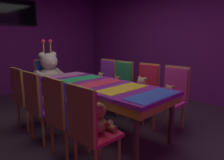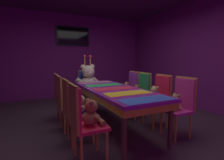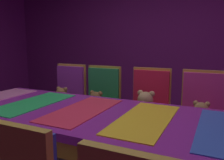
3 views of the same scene
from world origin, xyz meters
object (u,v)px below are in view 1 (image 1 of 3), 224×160
Objects in this scene: banquet_table at (99,89)px; chair_left_1 at (60,110)px; teddy_left_2 at (48,100)px; chair_right_1 at (146,86)px; chair_right_0 at (174,91)px; wall_tv at (14,12)px; teddy_right_2 at (117,84)px; teddy_right_1 at (141,88)px; teddy_right_3 at (101,80)px; chair_left_0 at (87,124)px; chair_right_3 at (106,78)px; throne_chair at (46,78)px; chair_left_2 at (38,101)px; teddy_left_3 at (33,92)px; chair_right_2 at (122,82)px; king_teddy_bear at (50,71)px; teddy_right_0 at (169,95)px; teddy_left_0 at (99,119)px; teddy_left_1 at (71,109)px; chair_left_3 at (23,93)px.

chair_left_1 reaches higher than banquet_table.
chair_right_1 reaches higher than teddy_left_2.
chair_right_0 is 4.24m from wall_tv.
teddy_right_2 is at bearing 20.21° from chair_left_1.
teddy_right_1 is at bearing 92.58° from teddy_right_2.
teddy_right_3 is 2.86m from wall_tv.
chair_left_0 is 1.00× the size of chair_right_3.
banquet_table is 2.33× the size of throne_chair.
teddy_left_2 is 0.88× the size of teddy_right_1.
chair_left_2 and throne_chair have the same top height.
chair_right_3 is at bearing 180.00° from teddy_right_3.
chair_right_2 reaches higher than teddy_left_3.
king_teddy_bear is (-0.72, 0.75, 0.18)m from teddy_right_3.
throne_chair is at bearing -73.72° from teddy_right_0.
king_teddy_bear is (0.72, 1.25, 0.18)m from teddy_left_2.
teddy_left_2 is at bearing 81.85° from chair_left_0.
chair_left_2 is at bearing -107.03° from teddy_left_3.
teddy_right_2 is (-0.17, 1.07, -0.02)m from chair_right_0.
chair_right_0 is at bearing -16.29° from chair_left_1.
teddy_right_2 is at bearing -72.79° from chair_right_1.
king_teddy_bear is (0.00, 1.52, 0.10)m from banquet_table.
chair_left_1 is 1.00× the size of throne_chair.
teddy_left_2 reaches higher than teddy_right_2.
chair_right_1 and chair_right_3 have the same top height.
chair_left_2 is 1.66m from throne_chair.
teddy_right_1 is 2.08m from throne_chair.
teddy_right_2 is at bearing 35.01° from chair_left_0.
chair_right_1 is 3.43× the size of teddy_right_3.
teddy_left_0 is at bearing 18.83° from chair_right_1.
teddy_right_3 is at bearing -82.26° from chair_right_1.
teddy_left_3 is at bearing -34.20° from chair_right_1.
chair_left_0 is 0.55m from teddy_left_1.
chair_left_0 and chair_right_3 have the same top height.
teddy_left_0 is 4.23m from wall_tv.
chair_right_1 is 1.00× the size of chair_right_3.
chair_left_1 reaches higher than teddy_left_0.
teddy_left_3 is (0.17, 1.60, -0.01)m from chair_left_0.
chair_right_1 is (1.58, 0.54, -0.00)m from teddy_left_0.
chair_left_0 is at bearing 32.69° from chair_right_2.
teddy_right_1 is at bearing 89.69° from teddy_right_3.
chair_left_0 is at bearing 0.80° from teddy_right_0.
chair_right_0 is (1.71, -1.58, 0.00)m from chair_left_3.
teddy_left_3 is (0.02, 1.60, -0.01)m from teddy_left_0.
teddy_right_1 is at bearing -73.96° from chair_right_0.
chair_left_2 is (0.01, 1.07, 0.00)m from chair_left_0.
chair_right_3 is (0.15, 1.03, 0.00)m from teddy_right_1.
king_teddy_bear is (-0.86, 0.75, 0.16)m from chair_right_3.
wall_tv is at bearing -73.54° from chair_right_2.
chair_left_3 is at bearing -18.29° from teddy_right_2.
teddy_left_1 is (0.14, -0.00, -0.02)m from chair_left_1.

